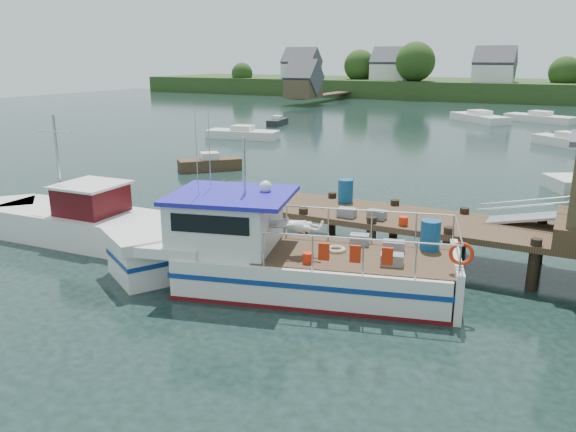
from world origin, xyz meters
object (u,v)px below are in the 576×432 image
at_px(dock, 525,205).
at_px(moored_rowboat, 210,164).
at_px(moored_far, 540,118).
at_px(moored_e, 277,122).
at_px(moored_b, 567,141).
at_px(lobster_boat, 270,256).
at_px(work_boat, 74,220).
at_px(moored_a, 243,134).
at_px(moored_d, 479,118).

bearing_deg(dock, moored_rowboat, 152.73).
relative_size(moored_far, moored_e, 2.03).
bearing_deg(moored_b, lobster_boat, -99.08).
bearing_deg(dock, moored_e, 128.92).
height_order(work_boat, moored_rowboat, work_boat).
relative_size(lobster_boat, moored_far, 1.48).
height_order(lobster_boat, work_boat, lobster_boat).
bearing_deg(moored_e, work_boat, -92.75).
bearing_deg(moored_rowboat, dock, -44.07).
bearing_deg(moored_b, moored_a, -160.40).
bearing_deg(moored_d, dock, -93.32).
xyz_separation_m(dock, moored_e, (-26.00, 32.20, -1.88)).
bearing_deg(work_boat, moored_e, 103.54).
xyz_separation_m(moored_rowboat, moored_a, (-5.46, 12.72, 0.01)).
relative_size(moored_rowboat, moored_a, 0.57).
relative_size(lobster_boat, work_boat, 1.25).
bearing_deg(moored_d, lobster_boat, -101.79).
xyz_separation_m(lobster_boat, moored_d, (-1.72, 49.12, -0.50)).
xyz_separation_m(work_boat, moored_rowboat, (-3.17, 13.48, -0.33)).
distance_m(moored_b, moored_e, 26.67).
height_order(moored_rowboat, moored_d, moored_d).
bearing_deg(moored_e, moored_a, -97.87).
bearing_deg(moored_a, moored_rowboat, -56.53).
bearing_deg(moored_e, moored_b, -24.18).
bearing_deg(work_boat, moored_d, 78.75).
height_order(work_boat, moored_e, work_boat).
bearing_deg(work_boat, dock, 11.39).
bearing_deg(moored_far, moored_e, -139.26).
bearing_deg(moored_e, lobster_boat, -81.21).
xyz_separation_m(lobster_boat, work_boat, (-8.89, 0.70, -0.23)).
distance_m(moored_rowboat, moored_a, 13.84).
height_order(moored_far, moored_a, moored_far).
height_order(moored_rowboat, moored_b, moored_b).
bearing_deg(moored_far, lobster_boat, -86.33).
distance_m(moored_rowboat, moored_d, 36.44).
relative_size(lobster_boat, moored_d, 1.55).
height_order(dock, moored_far, dock).
bearing_deg(moored_b, work_boat, -112.79).
xyz_separation_m(dock, lobster_boat, (-6.52, -4.60, -1.28)).
relative_size(dock, moored_far, 2.23).
distance_m(dock, work_boat, 15.96).
bearing_deg(lobster_boat, work_boat, 160.83).
distance_m(dock, moored_far, 47.36).
distance_m(moored_far, moored_b, 17.68).
distance_m(work_boat, moored_b, 37.34).
xyz_separation_m(moored_b, moored_e, (-26.56, 2.36, -0.07)).
bearing_deg(dock, moored_d, 100.48).
height_order(moored_a, moored_b, moored_b).
distance_m(moored_rowboat, moored_b, 27.88).
bearing_deg(lobster_boat, moored_e, 103.23).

